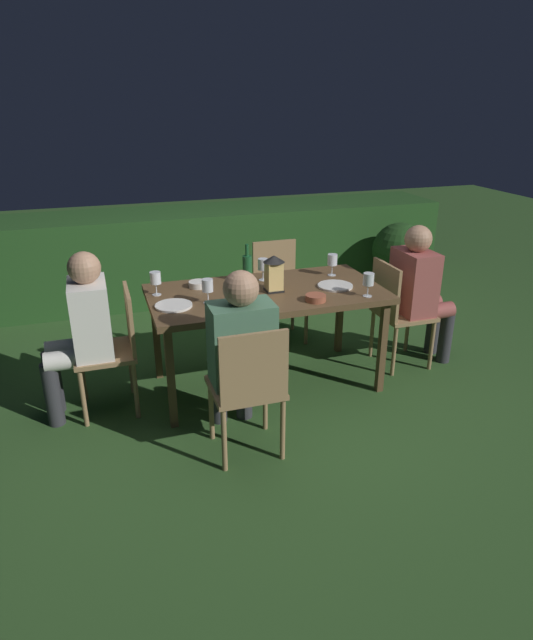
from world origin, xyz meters
name	(u,v)px	position (x,y,z in m)	size (l,w,h in m)	color
ground_plane	(266,383)	(0.00, 0.00, 0.00)	(16.00, 16.00, 0.00)	#2D5123
dining_table	(266,299)	(0.00, 0.00, 0.70)	(1.68, 0.87, 0.76)	brown
chair_head_far	(396,309)	(1.09, 0.00, 0.49)	(0.40, 0.42, 0.87)	#9E7A51
person_in_rust	(420,288)	(1.28, 0.00, 0.64)	(0.48, 0.38, 1.15)	#9E4C47
chair_side_left_a	(249,386)	(-0.38, -0.82, 0.49)	(0.42, 0.40, 0.87)	#9E7A51
person_in_green	(239,349)	(-0.38, -0.63, 0.64)	(0.38, 0.47, 1.15)	#4C7A5B
chair_head_near	(115,345)	(-1.09, 0.00, 0.49)	(0.40, 0.42, 0.87)	#9E7A51
person_in_cream	(82,328)	(-1.28, 0.00, 0.64)	(0.48, 0.38, 1.15)	white
chair_side_right_b	(278,286)	(0.38, 0.82, 0.49)	(0.42, 0.40, 0.87)	#9E7A51
lantern_centerpiece	(274,271)	(0.05, -0.02, 0.90)	(0.15, 0.15, 0.27)	black
green_bottle_on_table	(247,268)	(-0.07, 0.25, 0.87)	(0.07, 0.07, 0.29)	#195128
wine_glass_a	(208,287)	(-0.45, -0.11, 0.87)	(0.08, 0.08, 0.17)	silver
wine_glass_b	(368,280)	(0.64, -0.33, 0.87)	(0.08, 0.08, 0.17)	silver
wine_glass_c	(263,265)	(0.05, 0.24, 0.87)	(0.08, 0.08, 0.17)	silver
wine_glass_d	(155,279)	(-0.76, 0.16, 0.87)	(0.08, 0.08, 0.17)	silver
wine_glass_e	(332,261)	(0.60, 0.19, 0.87)	(0.08, 0.08, 0.17)	silver
plate_a	(174,306)	(-0.69, -0.11, 0.76)	(0.25, 0.25, 0.01)	white
plate_b	(335,286)	(0.51, -0.07, 0.76)	(0.26, 0.26, 0.01)	silver
bowl_olives	(316,298)	(0.26, -0.30, 0.78)	(0.14, 0.14, 0.04)	#9E5138
bowl_bread	(198,284)	(-0.45, 0.24, 0.78)	(0.14, 0.14, 0.04)	silver
hedge_backdrop	(204,252)	(0.00, 2.23, 0.46)	(5.34, 0.82, 0.93)	#234C1E
potted_plant_by_hedge	(399,255)	(1.99, 1.47, 0.46)	(0.58, 0.58, 0.81)	brown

